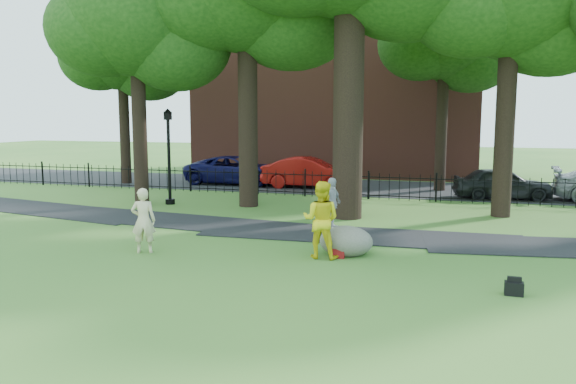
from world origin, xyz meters
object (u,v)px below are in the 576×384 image
(man, at_px, (321,220))
(boulder, at_px, (346,239))
(woman, at_px, (143,221))
(lamppost, at_px, (169,158))
(red_sedan, at_px, (309,173))

(man, distance_m, boulder, 0.99)
(woman, xyz_separation_m, boulder, (5.39, 1.43, -0.48))
(boulder, bearing_deg, lamppost, 143.93)
(boulder, relative_size, red_sedan, 0.30)
(man, relative_size, lamppost, 0.50)
(man, xyz_separation_m, red_sedan, (-4.11, 14.18, -0.22))
(lamppost, distance_m, red_sedan, 8.39)
(woman, bearing_deg, red_sedan, -113.79)
(lamppost, xyz_separation_m, red_sedan, (4.32, 7.09, -1.19))
(woman, height_order, red_sedan, woman)
(woman, xyz_separation_m, man, (4.81, 0.91, 0.12))
(boulder, bearing_deg, man, -137.81)
(woman, height_order, lamppost, lamppost)
(man, height_order, lamppost, lamppost)
(woman, relative_size, lamppost, 0.44)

